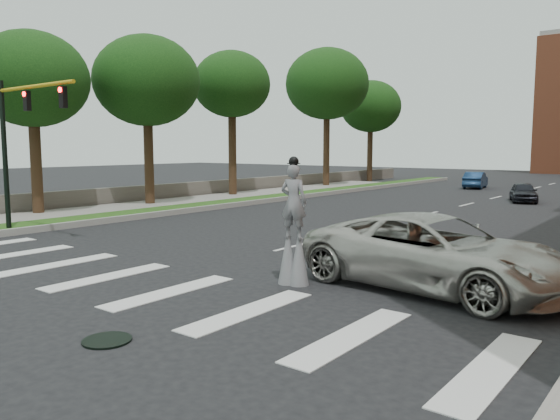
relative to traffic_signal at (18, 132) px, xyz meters
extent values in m
plane|color=black|center=(9.78, -3.00, -4.15)|extent=(160.00, 160.00, 0.00)
cube|color=#204614|center=(-1.72, 17.00, -4.03)|extent=(2.00, 60.00, 0.25)
cube|color=gray|center=(-0.67, 17.00, -4.01)|extent=(0.20, 60.00, 0.28)
cube|color=gray|center=(-4.72, 7.00, -4.06)|extent=(4.00, 60.00, 0.18)
cube|color=#5A554D|center=(-7.22, 19.00, -3.60)|extent=(0.50, 56.00, 1.10)
cylinder|color=black|center=(12.78, -5.00, -4.13)|extent=(0.90, 0.90, 0.04)
cylinder|color=black|center=(-1.22, 0.00, -1.05)|extent=(0.20, 0.20, 6.20)
cylinder|color=gold|center=(1.38, 0.00, 1.65)|extent=(5.20, 0.14, 0.14)
cube|color=black|center=(0.78, 0.00, 1.15)|extent=(0.28, 0.18, 0.75)
cylinder|color=#FF0C0C|center=(0.78, -0.10, 1.40)|extent=(0.18, 0.06, 0.18)
cube|color=black|center=(3.28, 0.00, 1.15)|extent=(0.28, 0.18, 0.75)
cylinder|color=#FF0C0C|center=(3.28, -0.10, 1.40)|extent=(0.18, 0.06, 0.18)
cylinder|color=#332114|center=(13.15, 0.53, -3.55)|extent=(0.07, 0.07, 1.19)
cylinder|color=#332114|center=(12.84, 0.47, -3.55)|extent=(0.07, 0.07, 1.19)
cone|color=slate|center=(13.15, 0.53, -3.41)|extent=(0.52, 0.52, 1.49)
cone|color=slate|center=(12.84, 0.47, -3.41)|extent=(0.52, 0.52, 1.49)
imported|color=slate|center=(13.00, 0.50, -1.99)|extent=(0.78, 0.59, 1.94)
sphere|color=black|center=(13.00, 0.50, -0.95)|extent=(0.26, 0.26, 0.26)
cylinder|color=black|center=(13.00, 0.50, -1.00)|extent=(0.34, 0.34, 0.02)
cube|color=yellow|center=(12.97, 0.64, -1.45)|extent=(0.22, 0.05, 0.10)
imported|color=#BAB8B0|center=(16.08, 2.28, -3.21)|extent=(7.08, 3.91, 1.88)
imported|color=black|center=(12.10, 26.89, -3.51)|extent=(2.68, 4.06, 1.28)
imported|color=navy|center=(5.71, 36.95, -3.44)|extent=(2.19, 4.49, 1.42)
cylinder|color=#332114|center=(-5.85, 3.77, -1.38)|extent=(0.56, 0.56, 5.55)
ellipsoid|color=black|center=(-5.85, 3.77, 2.82)|extent=(5.68, 5.68, 4.83)
cylinder|color=#332114|center=(-5.06, 10.37, -1.21)|extent=(0.56, 0.56, 5.87)
ellipsoid|color=black|center=(-5.06, 10.37, 3.29)|extent=(6.25, 6.25, 5.32)
cylinder|color=#332114|center=(-5.37, 18.05, -0.86)|extent=(0.56, 0.56, 6.58)
ellipsoid|color=black|center=(-5.37, 18.05, 3.80)|extent=(5.46, 5.46, 4.64)
cylinder|color=#332114|center=(-5.25, 30.12, -0.54)|extent=(0.56, 0.56, 7.21)
ellipsoid|color=black|center=(-5.25, 30.12, 4.88)|extent=(7.28, 7.28, 6.19)
cylinder|color=#332114|center=(-6.27, 39.97, -1.08)|extent=(0.56, 0.56, 6.14)
ellipsoid|color=black|center=(-6.27, 39.97, 3.55)|extent=(6.22, 6.22, 5.29)
camera|label=1|loc=(21.25, -10.71, -0.58)|focal=35.00mm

